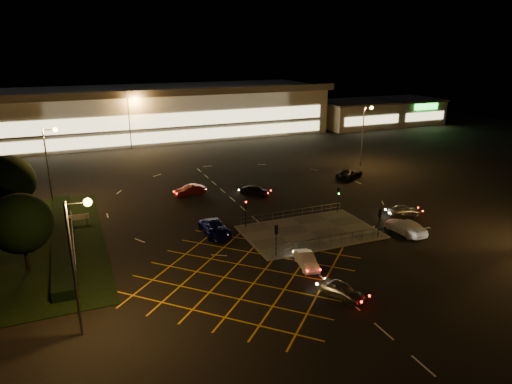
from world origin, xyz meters
name	(u,v)px	position (x,y,z in m)	size (l,w,h in m)	color
ground	(286,229)	(0.00, 0.00, 0.00)	(180.00, 180.00, 0.00)	black
pedestrian_island	(310,232)	(2.00, -2.00, 0.06)	(14.00, 9.00, 0.12)	#4C4944
grass_verge	(10,248)	(-28.00, 6.00, 0.04)	(18.00, 30.00, 0.08)	black
hedge	(63,236)	(-23.00, 6.00, 0.50)	(2.00, 26.00, 1.00)	black
supermarket	(166,111)	(0.00, 61.95, 5.31)	(72.00, 26.50, 10.50)	beige
retail_unit_a	(355,114)	(46.00, 53.97, 3.21)	(18.80, 14.80, 6.35)	beige
retail_unit_b	(406,110)	(62.00, 53.96, 3.22)	(14.80, 14.80, 6.35)	beige
streetlight_sw	(78,249)	(-21.56, -12.00, 6.56)	(1.78, 0.56, 10.03)	slate
streetlight_nw	(50,156)	(-23.56, 18.00, 6.56)	(1.78, 0.56, 10.03)	slate
streetlight_ne	(365,128)	(24.44, 20.00, 6.56)	(1.78, 0.56, 10.03)	slate
streetlight_far_left	(131,116)	(-9.56, 48.00, 6.56)	(1.78, 0.56, 10.03)	slate
streetlight_far_right	(309,105)	(30.44, 50.00, 6.56)	(1.78, 0.56, 10.03)	slate
signal_sw	(276,234)	(-4.00, -5.99, 2.37)	(0.28, 0.30, 3.15)	black
signal_se	(379,217)	(8.00, -5.99, 2.37)	(0.28, 0.30, 3.15)	black
signal_nw	(246,208)	(-4.00, 1.99, 2.37)	(0.28, 0.30, 3.15)	black
signal_ne	(338,195)	(8.00, 1.99, 2.37)	(0.28, 0.30, 3.15)	black
tree_c	(9,181)	(-28.00, 14.00, 4.95)	(5.76, 5.76, 7.84)	black
tree_e	(21,224)	(-26.00, 0.00, 4.64)	(5.40, 5.40, 7.35)	black
car_near_silver	(342,290)	(-2.20, -14.86, 0.65)	(1.53, 3.81, 1.30)	#9A9DA1
car_queue_white	(306,260)	(-2.31, -9.00, 0.65)	(1.38, 3.96, 1.31)	silver
car_left_blue	(215,229)	(-7.81, 1.39, 0.73)	(2.43, 5.27, 1.46)	#0D0F53
car_far_dkgrey	(255,191)	(1.45, 12.48, 0.61)	(1.71, 4.22, 1.22)	black
car_right_silver	(404,210)	(14.97, -1.76, 0.65)	(1.53, 3.82, 1.30)	#B6B8BE
car_circ_red	(190,190)	(-6.77, 15.81, 0.71)	(1.50, 4.29, 1.41)	maroon
car_east_grey	(349,174)	(18.14, 14.58, 0.72)	(2.39, 5.18, 1.44)	black
car_approach_white	(406,227)	(11.50, -6.16, 0.77)	(2.15, 5.29, 1.53)	silver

